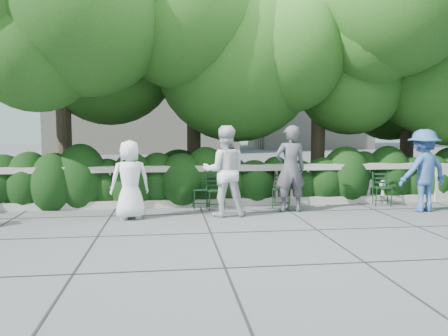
{
  "coord_description": "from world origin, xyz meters",
  "views": [
    {
      "loc": [
        -1.25,
        -8.73,
        1.9
      ],
      "look_at": [
        0.0,
        1.0,
        1.0
      ],
      "focal_mm": 35.0,
      "sensor_mm": 36.0,
      "label": 1
    }
  ],
  "objects": [
    {
      "name": "chair_f",
      "position": [
        3.92,
        1.15,
        0.0
      ],
      "size": [
        0.53,
        0.56,
        0.84
      ],
      "primitive_type": null,
      "rotation": [
        0.0,
        0.0,
        -0.21
      ],
      "color": "black",
      "rests_on": "ground"
    },
    {
      "name": "chair_d",
      "position": [
        -0.15,
        1.15,
        0.0
      ],
      "size": [
        0.49,
        0.52,
        0.84
      ],
      "primitive_type": null,
      "rotation": [
        0.0,
        0.0,
        0.11
      ],
      "color": "black",
      "rests_on": "ground"
    },
    {
      "name": "chair_c",
      "position": [
        1.37,
        1.2,
        0.0
      ],
      "size": [
        0.59,
        0.61,
        0.84
      ],
      "primitive_type": null,
      "rotation": [
        0.0,
        0.0,
        -0.39
      ],
      "color": "black",
      "rests_on": "ground"
    },
    {
      "name": "chair_b",
      "position": [
        -0.48,
        1.34,
        0.0
      ],
      "size": [
        0.46,
        0.5,
        0.84
      ],
      "primitive_type": null,
      "rotation": [
        0.0,
        0.0,
        0.04
      ],
      "color": "black",
      "rests_on": "ground"
    },
    {
      "name": "shrub_hedge",
      "position": [
        0.0,
        3.0,
        0.0
      ],
      "size": [
        15.0,
        2.6,
        1.7
      ],
      "primitive_type": null,
      "color": "black",
      "rests_on": "ground"
    },
    {
      "name": "balustrade",
      "position": [
        0.0,
        1.8,
        0.49
      ],
      "size": [
        12.0,
        0.44,
        1.0
      ],
      "color": "#9E998E",
      "rests_on": "ground"
    },
    {
      "name": "tree_canopy",
      "position": [
        0.69,
        3.19,
        3.96
      ],
      "size": [
        15.04,
        6.52,
        6.78
      ],
      "color": "#3F3023",
      "rests_on": "ground"
    },
    {
      "name": "person_businessman",
      "position": [
        -2.04,
        0.47,
        0.83
      ],
      "size": [
        0.91,
        0.71,
        1.65
      ],
      "primitive_type": "imported",
      "rotation": [
        0.0,
        0.0,
        3.39
      ],
      "color": "white",
      "rests_on": "ground"
    },
    {
      "name": "person_woman_grey",
      "position": [
        1.49,
        0.82,
        0.98
      ],
      "size": [
        0.74,
        0.5,
        1.96
      ],
      "primitive_type": "imported",
      "rotation": [
        0.0,
        0.0,
        3.19
      ],
      "color": "#47474C",
      "rests_on": "ground"
    },
    {
      "name": "person_older_blue",
      "position": [
        4.5,
        0.48,
        0.94
      ],
      "size": [
        1.32,
        0.92,
        1.88
      ],
      "primitive_type": "imported",
      "rotation": [
        0.0,
        0.0,
        3.34
      ],
      "color": "#305691",
      "rests_on": "ground"
    },
    {
      "name": "person_casual_man",
      "position": [
        -0.05,
        0.54,
        0.98
      ],
      "size": [
        0.97,
        0.77,
        1.95
      ],
      "primitive_type": "imported",
      "rotation": [
        0.0,
        0.0,
        3.11
      ],
      "color": "silver",
      "rests_on": "ground"
    },
    {
      "name": "ground",
      "position": [
        0.0,
        0.0,
        0.0
      ],
      "size": [
        90.0,
        90.0,
        0.0
      ],
      "primitive_type": "plane",
      "color": "#4D5155",
      "rests_on": "ground"
    }
  ]
}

